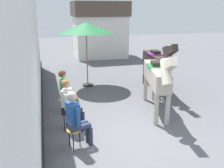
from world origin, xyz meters
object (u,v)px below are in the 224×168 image
object	(u,v)px
seated_visitor_near	(76,117)
seated_visitor_middle	(69,102)
saddled_horse_far	(157,62)
saddled_horse_near	(157,77)
cafe_parasol	(86,28)
seated_visitor_far	(66,90)

from	to	relation	value
seated_visitor_near	seated_visitor_middle	world-z (taller)	same
seated_visitor_middle	saddled_horse_far	xyz separation A→B (m)	(3.54, 2.31, 0.38)
seated_visitor_near	saddled_horse_near	distance (m)	2.99
seated_visitor_near	cafe_parasol	world-z (taller)	cafe_parasol
saddled_horse_far	cafe_parasol	distance (m)	3.05
seated_visitor_near	saddled_horse_far	size ratio (longest dim) A/B	0.46
seated_visitor_far	cafe_parasol	world-z (taller)	cafe_parasol
seated_visitor_middle	saddled_horse_far	bearing A→B (deg)	33.10
seated_visitor_middle	saddled_horse_far	size ratio (longest dim) A/B	0.46
seated_visitor_middle	saddled_horse_far	distance (m)	4.25
seated_visitor_far	saddled_horse_near	world-z (taller)	saddled_horse_near
seated_visitor_middle	seated_visitor_far	distance (m)	1.04
seated_visitor_far	saddled_horse_near	bearing A→B (deg)	-12.86
seated_visitor_near	saddled_horse_near	world-z (taller)	saddled_horse_near
seated_visitor_near	cafe_parasol	xyz separation A→B (m)	(1.09, 4.69, 1.59)
saddled_horse_near	saddled_horse_far	distance (m)	2.07
seated_visitor_far	saddled_horse_far	xyz separation A→B (m)	(3.53, 1.27, 0.38)
seated_visitor_middle	cafe_parasol	distance (m)	4.22
seated_visitor_near	seated_visitor_middle	bearing A→B (deg)	92.39
seated_visitor_near	seated_visitor_far	xyz separation A→B (m)	(-0.03, 1.99, 0.00)
seated_visitor_middle	seated_visitor_far	bearing A→B (deg)	89.56
seated_visitor_far	saddled_horse_near	xyz separation A→B (m)	(2.66, -0.61, 0.38)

